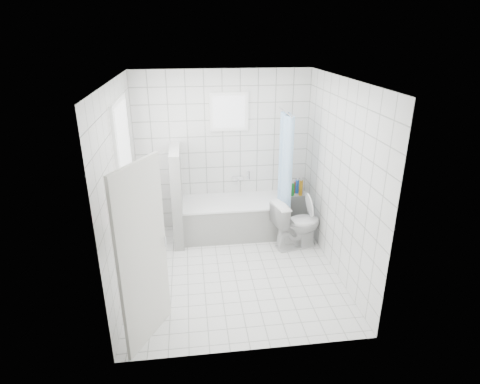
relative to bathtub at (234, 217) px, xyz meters
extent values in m
plane|color=white|center=(-0.13, -1.12, -0.29)|extent=(3.00, 3.00, 0.00)
plane|color=white|center=(-0.13, -1.12, 2.31)|extent=(3.00, 3.00, 0.00)
cube|color=white|center=(-0.13, 0.38, 1.01)|extent=(2.80, 0.02, 2.60)
cube|color=white|center=(-0.13, -2.62, 1.01)|extent=(2.80, 0.02, 2.60)
cube|color=white|center=(-1.53, -1.12, 1.01)|extent=(0.02, 3.00, 2.60)
cube|color=white|center=(1.27, -1.12, 1.01)|extent=(0.02, 3.00, 2.60)
cube|color=white|center=(-1.49, -0.82, 1.31)|extent=(0.01, 0.90, 1.40)
cube|color=white|center=(-0.03, 0.33, 1.66)|extent=(0.50, 0.01, 0.50)
cube|color=white|center=(-1.44, -0.82, 0.57)|extent=(0.18, 1.02, 0.08)
cube|color=silver|center=(-1.19, -2.25, 0.71)|extent=(0.42, 0.72, 2.00)
cube|color=white|center=(0.00, 0.00, -0.02)|extent=(1.64, 0.75, 0.55)
cube|color=white|center=(0.00, 0.00, 0.27)|extent=(1.66, 0.77, 0.03)
cube|color=white|center=(-0.90, -0.05, 0.46)|extent=(0.15, 0.85, 1.50)
cube|color=white|center=(1.09, 0.25, -0.02)|extent=(0.40, 0.24, 0.55)
imported|color=white|center=(0.90, -0.55, 0.09)|extent=(0.83, 0.58, 0.76)
cylinder|color=silver|center=(0.77, -0.02, 1.71)|extent=(0.02, 0.80, 0.02)
cube|color=silver|center=(0.10, 0.33, 0.56)|extent=(0.18, 0.06, 0.06)
imported|color=#38CDFF|center=(-1.43, -1.03, 0.70)|extent=(0.12, 0.12, 0.19)
imported|color=white|center=(-1.43, -0.72, 0.77)|extent=(0.14, 0.14, 0.31)
imported|color=#E25788|center=(-1.43, -1.14, 0.75)|extent=(0.12, 0.12, 0.28)
imported|color=white|center=(-1.43, -0.85, 0.70)|extent=(0.20, 0.20, 0.18)
imported|color=#CE67C2|center=(-1.43, -0.50, 0.71)|extent=(0.11, 0.11, 0.19)
cylinder|color=#EF3C1C|center=(1.05, 0.29, 0.36)|extent=(0.06, 0.06, 0.20)
cylinder|color=blue|center=(1.11, 0.28, 0.38)|extent=(0.06, 0.06, 0.23)
cylinder|color=#16852C|center=(1.01, 0.18, 0.37)|extent=(0.06, 0.06, 0.22)
cylinder|color=orange|center=(1.14, 0.17, 0.39)|extent=(0.06, 0.06, 0.27)
camera|label=1|loc=(-0.67, -5.88, 2.85)|focal=30.00mm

